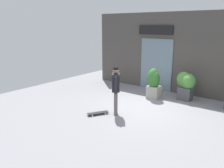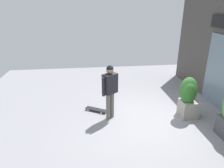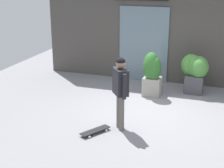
{
  "view_description": "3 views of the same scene",
  "coord_description": "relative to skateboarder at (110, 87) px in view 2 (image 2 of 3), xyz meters",
  "views": [
    {
      "loc": [
        4.16,
        -7.19,
        3.07
      ],
      "look_at": [
        -0.59,
        -0.99,
        1.05
      ],
      "focal_mm": 36.68,
      "sensor_mm": 36.0,
      "label": 1
    },
    {
      "loc": [
        5.24,
        -1.7,
        3.34
      ],
      "look_at": [
        -0.59,
        -0.99,
        1.05
      ],
      "focal_mm": 32.51,
      "sensor_mm": 36.0,
      "label": 2
    },
    {
      "loc": [
        1.81,
        -8.05,
        3.55
      ],
      "look_at": [
        -0.59,
        -0.99,
        1.05
      ],
      "focal_mm": 54.78,
      "sensor_mm": 36.0,
      "label": 3
    }
  ],
  "objects": [
    {
      "name": "skateboard",
      "position": [
        -0.47,
        -0.42,
        -1.0
      ],
      "size": [
        0.56,
        0.75,
        0.08
      ],
      "rotation": [
        0.0,
        0.0,
        -2.11
      ],
      "color": "black",
      "rests_on": "ground_plane"
    },
    {
      "name": "skateboarder",
      "position": [
        0.0,
        0.0,
        0.0
      ],
      "size": [
        0.46,
        0.51,
        1.72
      ],
      "rotation": [
        0.0,
        0.0,
        -2.51
      ],
      "color": "#666056",
      "rests_on": "ground_plane"
    },
    {
      "name": "planter_box_right",
      "position": [
        0.21,
        2.43,
        -0.37
      ],
      "size": [
        0.53,
        0.63,
        1.31
      ],
      "color": "gray",
      "rests_on": "ground_plane"
    },
    {
      "name": "ground_plane",
      "position": [
        0.36,
        1.08,
        -1.06
      ],
      "size": [
        12.0,
        12.0,
        0.0
      ],
      "primitive_type": "plane",
      "color": "gray"
    }
  ]
}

